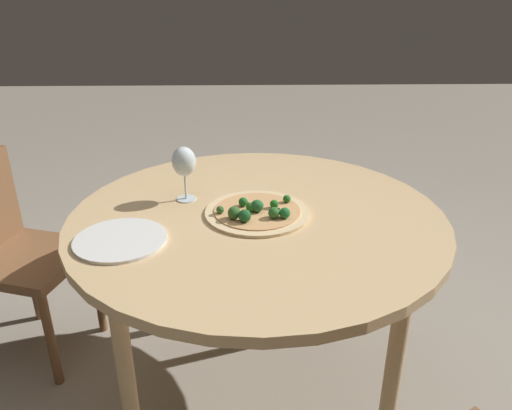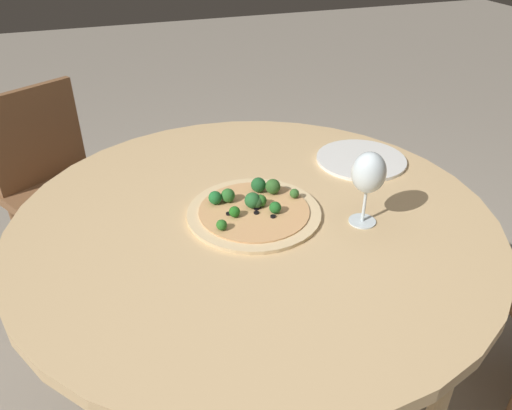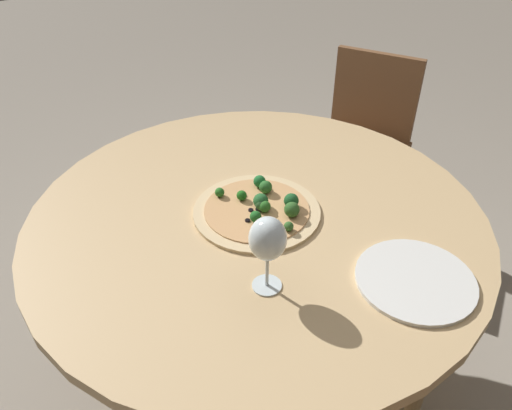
{
  "view_description": "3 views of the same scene",
  "coord_description": "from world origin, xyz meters",
  "px_view_note": "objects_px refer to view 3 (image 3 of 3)",
  "views": [
    {
      "loc": [
        -0.04,
        -1.49,
        1.49
      ],
      "look_at": [
        -0.0,
        0.0,
        0.8
      ],
      "focal_mm": 35.0,
      "sensor_mm": 36.0,
      "label": 1
    },
    {
      "loc": [
        0.35,
        1.03,
        1.48
      ],
      "look_at": [
        -0.0,
        0.0,
        0.8
      ],
      "focal_mm": 35.0,
      "sensor_mm": 36.0,
      "label": 2
    },
    {
      "loc": [
        -0.92,
        0.56,
        1.6
      ],
      "look_at": [
        -0.0,
        0.0,
        0.8
      ],
      "focal_mm": 35.0,
      "sensor_mm": 36.0,
      "label": 3
    }
  ],
  "objects_px": {
    "chair_2": "(361,143)",
    "pizza": "(259,209)",
    "plate_near": "(415,280)",
    "wine_glass": "(268,240)"
  },
  "relations": [
    {
      "from": "chair_2",
      "to": "pizza",
      "type": "distance_m",
      "value": 1.06
    },
    {
      "from": "chair_2",
      "to": "plate_near",
      "type": "height_order",
      "value": "chair_2"
    },
    {
      "from": "wine_glass",
      "to": "plate_near",
      "type": "relative_size",
      "value": 0.7
    },
    {
      "from": "pizza",
      "to": "wine_glass",
      "type": "bearing_deg",
      "value": 152.43
    },
    {
      "from": "chair_2",
      "to": "plate_near",
      "type": "xyz_separation_m",
      "value": [
        -0.93,
        0.69,
        0.3
      ]
    },
    {
      "from": "pizza",
      "to": "wine_glass",
      "type": "height_order",
      "value": "wine_glass"
    },
    {
      "from": "chair_2",
      "to": "wine_glass",
      "type": "relative_size",
      "value": 4.42
    },
    {
      "from": "chair_2",
      "to": "pizza",
      "type": "bearing_deg",
      "value": -89.67
    },
    {
      "from": "chair_2",
      "to": "pizza",
      "type": "xyz_separation_m",
      "value": [
        -0.53,
        0.87,
        0.3
      ]
    },
    {
      "from": "wine_glass",
      "to": "plate_near",
      "type": "xyz_separation_m",
      "value": [
        -0.16,
        -0.3,
        -0.13
      ]
    }
  ]
}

